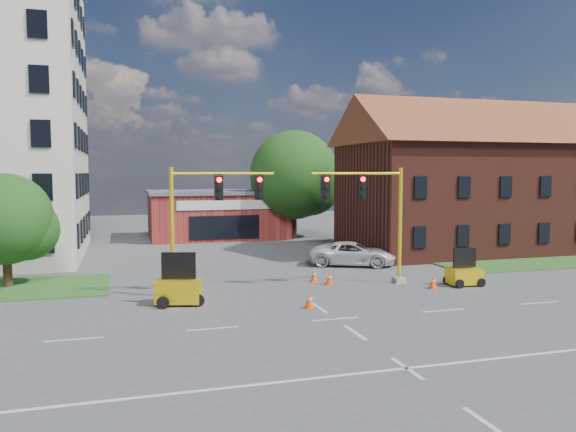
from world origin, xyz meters
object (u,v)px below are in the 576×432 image
object	(u,v)px
signal_mast_east	(372,211)
trailer_east	(464,274)
signal_mast_west	(207,215)
pickup_white	(353,254)
trailer_west	(179,289)

from	to	relation	value
signal_mast_east	trailer_east	bearing A→B (deg)	-18.50
signal_mast_east	trailer_east	distance (m)	5.90
signal_mast_west	pickup_white	distance (m)	12.27
signal_mast_west	trailer_west	distance (m)	3.88
trailer_west	pickup_white	world-z (taller)	trailer_west
signal_mast_west	pickup_white	size ratio (longest dim) A/B	1.14
signal_mast_east	trailer_west	size ratio (longest dim) A/B	2.73
trailer_west	signal_mast_east	bearing A→B (deg)	24.91
signal_mast_west	trailer_west	bearing A→B (deg)	-133.64
signal_mast_east	trailer_east	xyz separation A→B (m)	(4.62, -1.55, -3.33)
signal_mast_east	pickup_white	distance (m)	6.98
signal_mast_west	trailer_west	size ratio (longest dim) A/B	2.73
signal_mast_east	pickup_white	world-z (taller)	signal_mast_east
trailer_east	pickup_white	distance (m)	8.21
trailer_west	trailer_east	world-z (taller)	trailer_west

